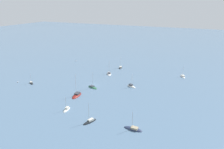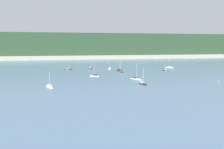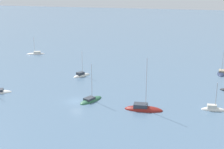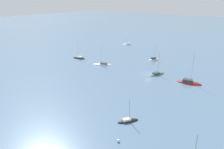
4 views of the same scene
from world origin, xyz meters
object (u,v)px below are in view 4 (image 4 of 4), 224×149
(sailboat_7, at_px, (128,44))
(mooring_buoy_0, at_px, (118,141))
(sailboat_3, at_px, (189,83))
(sailboat_2, at_px, (128,121))
(sailboat_4, at_px, (79,58))
(sailboat_6, at_px, (157,74))
(sailboat_1, at_px, (102,65))
(sailboat_9, at_px, (154,60))

(sailboat_7, xyz_separation_m, mooring_buoy_0, (81.60, 49.53, 0.18))
(sailboat_3, height_order, sailboat_7, sailboat_3)
(sailboat_2, height_order, sailboat_4, sailboat_4)
(sailboat_2, distance_m, sailboat_4, 58.43)
(sailboat_3, distance_m, sailboat_6, 12.46)
(sailboat_4, bearing_deg, sailboat_7, -104.03)
(sailboat_6, bearing_deg, sailboat_7, 64.80)
(sailboat_1, bearing_deg, sailboat_7, -99.88)
(sailboat_1, height_order, sailboat_7, sailboat_1)
(sailboat_3, bearing_deg, sailboat_6, 165.52)
(sailboat_3, xyz_separation_m, sailboat_9, (-19.56, -22.29, 0.00))
(sailboat_2, bearing_deg, sailboat_9, 56.28)
(sailboat_1, xyz_separation_m, sailboat_3, (-0.44, 36.59, 0.05))
(sailboat_1, height_order, mooring_buoy_0, sailboat_1)
(sailboat_1, distance_m, sailboat_4, 15.18)
(sailboat_2, height_order, sailboat_6, sailboat_6)
(sailboat_4, distance_m, sailboat_9, 34.78)
(sailboat_6, relative_size, mooring_buoy_0, 15.14)
(sailboat_1, xyz_separation_m, sailboat_9, (-19.99, 14.30, 0.06))
(sailboat_1, bearing_deg, sailboat_6, 156.68)
(sailboat_4, bearing_deg, sailboat_1, 162.02)
(sailboat_7, bearing_deg, sailboat_9, 116.87)
(mooring_buoy_0, bearing_deg, sailboat_6, -164.79)
(sailboat_1, relative_size, sailboat_3, 0.75)
(sailboat_2, relative_size, sailboat_9, 0.76)
(sailboat_2, bearing_deg, sailboat_7, 68.84)
(sailboat_6, bearing_deg, sailboat_3, -76.34)
(sailboat_2, bearing_deg, sailboat_3, 30.02)
(sailboat_4, relative_size, mooring_buoy_0, 13.69)
(sailboat_1, xyz_separation_m, mooring_buoy_0, (39.25, 35.47, 0.22))
(mooring_buoy_0, bearing_deg, sailboat_9, -160.33)
(sailboat_9, relative_size, mooring_buoy_0, 13.00)
(sailboat_3, distance_m, sailboat_9, 29.65)
(sailboat_1, distance_m, sailboat_2, 45.78)
(sailboat_9, bearing_deg, mooring_buoy_0, -132.55)
(sailboat_1, distance_m, sailboat_9, 24.58)
(sailboat_9, distance_m, mooring_buoy_0, 62.91)
(sailboat_7, bearing_deg, sailboat_4, 63.65)
(sailboat_4, height_order, sailboat_9, sailboat_4)
(sailboat_3, bearing_deg, sailboat_2, -103.32)
(sailboat_2, height_order, sailboat_3, sailboat_3)
(sailboat_7, relative_size, sailboat_9, 0.91)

